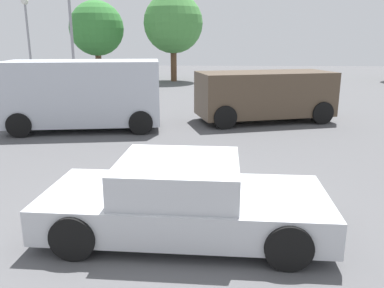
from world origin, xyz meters
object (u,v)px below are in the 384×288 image
at_px(light_post_near, 27,25).
at_px(light_post_mid, 70,16).
at_px(sedan_foreground, 183,200).
at_px(dog, 158,166).
at_px(van_white, 85,93).
at_px(suv_dark, 264,94).

xyz_separation_m(light_post_near, light_post_mid, (4.62, -5.12, 0.28)).
xyz_separation_m(sedan_foreground, dog, (-0.75, 2.51, -0.28)).
relative_size(van_white, light_post_mid, 0.88).
bearing_deg(light_post_near, dog, -58.26).
distance_m(sedan_foreground, van_white, 8.14).
distance_m(sedan_foreground, light_post_mid, 16.27).
height_order(sedan_foreground, dog, sedan_foreground).
bearing_deg(sedan_foreground, light_post_mid, 116.78).
distance_m(light_post_near, light_post_mid, 6.90).
bearing_deg(sedan_foreground, dog, 108.54).
height_order(van_white, light_post_mid, light_post_mid).
relative_size(van_white, light_post_near, 0.95).
bearing_deg(light_post_mid, suv_dark, -32.15).
relative_size(light_post_near, light_post_mid, 0.92).
height_order(dog, van_white, van_white).
height_order(suv_dark, light_post_mid, light_post_mid).
bearing_deg(dog, van_white, 152.22).
height_order(dog, light_post_near, light_post_near).
xyz_separation_m(dog, van_white, (-3.06, 4.66, 0.95)).
xyz_separation_m(sedan_foreground, light_post_near, (-11.28, 19.54, 3.22)).
distance_m(dog, light_post_near, 20.33).
relative_size(van_white, suv_dark, 1.00).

